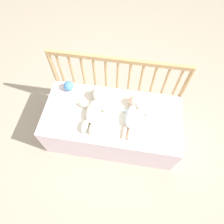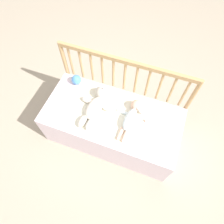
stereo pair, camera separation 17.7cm
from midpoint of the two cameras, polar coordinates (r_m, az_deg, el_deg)
ground_plane at (r=2.21m, az=-2.29°, el=-6.53°), size 12.00×12.00×0.00m
crib_mattress at (r=2.01m, az=-2.50°, el=-4.08°), size 1.28×0.60×0.43m
crib_rail at (r=1.88m, az=-1.13°, el=9.72°), size 1.28×0.04×0.82m
blanket at (r=1.82m, az=-2.52°, el=-1.20°), size 0.89×0.56×0.01m
teddy_bear at (r=1.82m, az=-7.78°, el=1.15°), size 0.33×0.46×0.13m
baby at (r=1.78m, az=2.80°, el=-0.38°), size 0.32×0.42×0.11m
toy_ball at (r=2.01m, az=-14.79°, el=7.01°), size 0.10×0.10×0.10m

